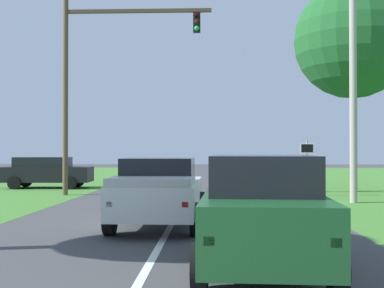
{
  "coord_description": "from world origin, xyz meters",
  "views": [
    {
      "loc": [
        1.14,
        -3.35,
        2.04
      ],
      "look_at": [
        0.34,
        16.05,
        2.28
      ],
      "focal_mm": 47.8,
      "sensor_mm": 36.0,
      "label": 1
    }
  ],
  "objects_px": {
    "traffic_light": "(99,68)",
    "crossing_suv_far": "(46,172)",
    "keep_moving_sign": "(307,160)",
    "utility_pole_right": "(353,68)",
    "pickup_truck_lead": "(159,191)",
    "oak_tree_right": "(353,40)",
    "red_suv_near": "(262,210)"
  },
  "relations": [
    {
      "from": "pickup_truck_lead",
      "to": "traffic_light",
      "type": "xyz_separation_m",
      "value": [
        -3.74,
        9.42,
        4.84
      ]
    },
    {
      "from": "traffic_light",
      "to": "utility_pole_right",
      "type": "xyz_separation_m",
      "value": [
        10.62,
        -2.94,
        -0.56
      ]
    },
    {
      "from": "keep_moving_sign",
      "to": "utility_pole_right",
      "type": "bearing_deg",
      "value": -65.62
    },
    {
      "from": "traffic_light",
      "to": "utility_pole_right",
      "type": "relative_size",
      "value": 0.86
    },
    {
      "from": "utility_pole_right",
      "to": "pickup_truck_lead",
      "type": "bearing_deg",
      "value": -136.72
    },
    {
      "from": "pickup_truck_lead",
      "to": "crossing_suv_far",
      "type": "xyz_separation_m",
      "value": [
        -7.54,
        13.56,
        -0.05
      ]
    },
    {
      "from": "keep_moving_sign",
      "to": "pickup_truck_lead",
      "type": "bearing_deg",
      "value": -121.13
    },
    {
      "from": "keep_moving_sign",
      "to": "crossing_suv_far",
      "type": "xyz_separation_m",
      "value": [
        -13.15,
        4.28,
        -0.7
      ]
    },
    {
      "from": "keep_moving_sign",
      "to": "utility_pole_right",
      "type": "relative_size",
      "value": 0.24
    },
    {
      "from": "crossing_suv_far",
      "to": "utility_pole_right",
      "type": "xyz_separation_m",
      "value": [
        14.42,
        -7.08,
        4.34
      ]
    },
    {
      "from": "keep_moving_sign",
      "to": "oak_tree_right",
      "type": "bearing_deg",
      "value": 44.3
    },
    {
      "from": "pickup_truck_lead",
      "to": "utility_pole_right",
      "type": "height_order",
      "value": "utility_pole_right"
    },
    {
      "from": "red_suv_near",
      "to": "keep_moving_sign",
      "type": "xyz_separation_m",
      "value": [
        3.35,
        14.14,
        0.56
      ]
    },
    {
      "from": "red_suv_near",
      "to": "pickup_truck_lead",
      "type": "relative_size",
      "value": 0.89
    },
    {
      "from": "keep_moving_sign",
      "to": "oak_tree_right",
      "type": "xyz_separation_m",
      "value": [
        2.78,
        2.72,
        5.92
      ]
    },
    {
      "from": "crossing_suv_far",
      "to": "utility_pole_right",
      "type": "relative_size",
      "value": 0.45
    },
    {
      "from": "red_suv_near",
      "to": "utility_pole_right",
      "type": "bearing_deg",
      "value": 67.82
    },
    {
      "from": "pickup_truck_lead",
      "to": "keep_moving_sign",
      "type": "distance_m",
      "value": 10.87
    },
    {
      "from": "pickup_truck_lead",
      "to": "utility_pole_right",
      "type": "bearing_deg",
      "value": 43.28
    },
    {
      "from": "crossing_suv_far",
      "to": "pickup_truck_lead",
      "type": "bearing_deg",
      "value": -60.92
    },
    {
      "from": "red_suv_near",
      "to": "crossing_suv_far",
      "type": "distance_m",
      "value": 20.87
    },
    {
      "from": "traffic_light",
      "to": "utility_pole_right",
      "type": "bearing_deg",
      "value": -15.47
    },
    {
      "from": "oak_tree_right",
      "to": "crossing_suv_far",
      "type": "bearing_deg",
      "value": 174.4
    },
    {
      "from": "pickup_truck_lead",
      "to": "utility_pole_right",
      "type": "xyz_separation_m",
      "value": [
        6.88,
        6.48,
        4.28
      ]
    },
    {
      "from": "traffic_light",
      "to": "crossing_suv_far",
      "type": "height_order",
      "value": "traffic_light"
    },
    {
      "from": "keep_moving_sign",
      "to": "oak_tree_right",
      "type": "distance_m",
      "value": 7.08
    },
    {
      "from": "keep_moving_sign",
      "to": "red_suv_near",
      "type": "bearing_deg",
      "value": -103.32
    },
    {
      "from": "oak_tree_right",
      "to": "pickup_truck_lead",
      "type": "bearing_deg",
      "value": -124.96
    },
    {
      "from": "traffic_light",
      "to": "crossing_suv_far",
      "type": "bearing_deg",
      "value": 132.53
    },
    {
      "from": "red_suv_near",
      "to": "oak_tree_right",
      "type": "distance_m",
      "value": 19.08
    },
    {
      "from": "utility_pole_right",
      "to": "oak_tree_right",
      "type": "bearing_deg",
      "value": 74.69
    },
    {
      "from": "oak_tree_right",
      "to": "crossing_suv_far",
      "type": "distance_m",
      "value": 17.33
    }
  ]
}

